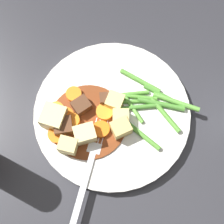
{
  "coord_description": "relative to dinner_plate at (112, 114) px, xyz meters",
  "views": [
    {
      "loc": [
        0.03,
        0.18,
        0.55
      ],
      "look_at": [
        0.0,
        0.0,
        0.02
      ],
      "focal_mm": 53.15,
      "sensor_mm": 36.0,
      "label": 1
    }
  ],
  "objects": [
    {
      "name": "ground_plane",
      "position": [
        0.0,
        0.0,
        -0.01
      ],
      "size": [
        3.0,
        3.0,
        0.0
      ],
      "primitive_type": "plane",
      "color": "#2D2D33"
    },
    {
      "name": "dinner_plate",
      "position": [
        0.0,
        0.0,
        0.0
      ],
      "size": [
        0.27,
        0.27,
        0.02
      ],
      "primitive_type": "cylinder",
      "color": "white",
      "rests_on": "ground_plane"
    },
    {
      "name": "stew_sauce",
      "position": [
        0.04,
        0.01,
        0.01
      ],
      "size": [
        0.13,
        0.13,
        0.0
      ],
      "primitive_type": "cylinder",
      "color": "brown",
      "rests_on": "dinner_plate"
    },
    {
      "name": "carrot_slice_0",
      "position": [
        0.01,
        -0.0,
        0.01
      ],
      "size": [
        0.04,
        0.04,
        0.01
      ],
      "primitive_type": "cylinder",
      "rotation": [
        0.0,
        0.0,
        0.54
      ],
      "color": "orange",
      "rests_on": "dinner_plate"
    },
    {
      "name": "carrot_slice_1",
      "position": [
        0.08,
        -0.0,
        0.02
      ],
      "size": [
        0.05,
        0.05,
        0.01
      ],
      "primitive_type": "cylinder",
      "rotation": [
        0.0,
        0.0,
        0.71
      ],
      "color": "orange",
      "rests_on": "dinner_plate"
    },
    {
      "name": "carrot_slice_2",
      "position": [
        0.07,
        0.01,
        0.02
      ],
      "size": [
        0.03,
        0.03,
        0.01
      ],
      "primitive_type": "cylinder",
      "rotation": [
        0.0,
        0.0,
        5.98
      ],
      "color": "orange",
      "rests_on": "dinner_plate"
    },
    {
      "name": "carrot_slice_3",
      "position": [
        0.06,
        -0.04,
        0.01
      ],
      "size": [
        0.03,
        0.03,
        0.01
      ],
      "primitive_type": "cylinder",
      "rotation": [
        0.0,
        0.0,
        3.07
      ],
      "color": "orange",
      "rests_on": "dinner_plate"
    },
    {
      "name": "carrot_slice_4",
      "position": [
        0.09,
        -0.02,
        0.02
      ],
      "size": [
        0.03,
        0.03,
        0.01
      ],
      "primitive_type": "cylinder",
      "rotation": [
        0.0,
        0.0,
        2.89
      ],
      "color": "orange",
      "rests_on": "dinner_plate"
    },
    {
      "name": "carrot_slice_5",
      "position": [
        0.1,
        0.03,
        0.01
      ],
      "size": [
        0.04,
        0.04,
        0.01
      ],
      "primitive_type": "cylinder",
      "rotation": [
        0.0,
        0.0,
        0.72
      ],
      "color": "orange",
      "rests_on": "dinner_plate"
    },
    {
      "name": "carrot_slice_6",
      "position": [
        0.02,
        0.03,
        0.01
      ],
      "size": [
        0.04,
        0.04,
        0.01
      ],
      "primitive_type": "cylinder",
      "rotation": [
        0.0,
        0.0,
        5.03
      ],
      "color": "orange",
      "rests_on": "dinner_plate"
    },
    {
      "name": "potato_chunk_0",
      "position": [
        0.08,
        0.05,
        0.02
      ],
      "size": [
        0.04,
        0.03,
        0.03
      ],
      "primitive_type": "cube",
      "rotation": [
        0.0,
        0.0,
        1.17
      ],
      "color": "#E5CC7A",
      "rests_on": "dinner_plate"
    },
    {
      "name": "potato_chunk_1",
      "position": [
        0.1,
        0.0,
        0.02
      ],
      "size": [
        0.05,
        0.05,
        0.03
      ],
      "primitive_type": "cube",
      "rotation": [
        0.0,
        0.0,
        4.25
      ],
      "color": "#EAD68C",
      "rests_on": "dinner_plate"
    },
    {
      "name": "potato_chunk_2",
      "position": [
        0.05,
        0.04,
        0.02
      ],
      "size": [
        0.04,
        0.03,
        0.03
      ],
      "primitive_type": "cube",
      "rotation": [
        0.0,
        0.0,
        3.27
      ],
      "color": "#EAD68C",
      "rests_on": "dinner_plate"
    },
    {
      "name": "potato_chunk_3",
      "position": [
        -0.01,
        -0.01,
        0.02
      ],
      "size": [
        0.04,
        0.04,
        0.02
      ],
      "primitive_type": "cube",
      "rotation": [
        0.0,
        0.0,
        4.19
      ],
      "color": "#E5CC7A",
      "rests_on": "dinner_plate"
    },
    {
      "name": "potato_chunk_4",
      "position": [
        -0.01,
        0.02,
        0.02
      ],
      "size": [
        0.03,
        0.03,
        0.02
      ],
      "primitive_type": "cube",
      "rotation": [
        0.0,
        0.0,
        4.55
      ],
      "color": "#E5CC7A",
      "rests_on": "dinner_plate"
    },
    {
      "name": "potato_chunk_5",
      "position": [
        -0.01,
        0.03,
        0.02
      ],
      "size": [
        0.04,
        0.03,
        0.03
      ],
      "primitive_type": "cube",
      "rotation": [
        0.0,
        0.0,
        0.29
      ],
      "color": "#DBBC6B",
      "rests_on": "dinner_plate"
    },
    {
      "name": "meat_chunk_0",
      "position": [
        0.05,
        -0.02,
        0.02
      ],
      "size": [
        0.04,
        0.04,
        0.02
      ],
      "primitive_type": "cube",
      "rotation": [
        0.0,
        0.0,
        5.18
      ],
      "color": "#56331E",
      "rests_on": "dinner_plate"
    },
    {
      "name": "meat_chunk_1",
      "position": [
        0.08,
        0.02,
        0.02
      ],
      "size": [
        0.03,
        0.03,
        0.02
      ],
      "primitive_type": "cube",
      "rotation": [
        0.0,
        0.0,
        3.14
      ],
      "color": "#56331E",
      "rests_on": "dinner_plate"
    },
    {
      "name": "meat_chunk_2",
      "position": [
        0.01,
        -0.02,
        0.02
      ],
      "size": [
        0.02,
        0.02,
        0.02
      ],
      "primitive_type": "cube",
      "rotation": [
        0.0,
        0.0,
        1.51
      ],
      "color": "#56331E",
      "rests_on": "dinner_plate"
    },
    {
      "name": "green_bean_0",
      "position": [
        -0.02,
        0.01,
        0.01
      ],
      "size": [
        0.04,
        0.06,
        0.01
      ],
      "primitive_type": "cylinder",
      "rotation": [
        0.0,
        1.57,
        2.22
      ],
      "color": "#4C8E33",
      "rests_on": "dinner_plate"
    },
    {
      "name": "green_bean_1",
      "position": [
        -0.04,
        0.04,
        0.01
      ],
      "size": [
        0.06,
        0.07,
        0.01
      ],
      "primitive_type": "cylinder",
      "rotation": [
        0.0,
        1.57,
        2.29
      ],
      "color": "#599E38",
      "rests_on": "dinner_plate"
    },
    {
      "name": "green_bean_2",
      "position": [
        -0.03,
        -0.03,
        0.01
      ],
      "size": [
        0.08,
        0.01,
        0.01
      ],
      "primitive_type": "cylinder",
      "rotation": [
        0.0,
        1.57,
        3.1
      ],
      "color": "#599E38",
      "rests_on": "dinner_plate"
    },
    {
      "name": "green_bean_3",
      "position": [
        -0.05,
        0.0,
        0.01
      ],
      "size": [
        0.08,
        0.01,
        0.01
      ],
      "primitive_type": "cylinder",
      "rotation": [
        0.0,
        1.57,
        3.09
      ],
      "color": "#4C8E33",
      "rests_on": "dinner_plate"
    },
    {
      "name": "green_bean_4",
      "position": [
        -0.03,
        -0.01,
        0.01
      ],
      "size": [
        0.06,
        0.01,
        0.01
      ],
      "primitive_type": "cylinder",
      "rotation": [
        0.0,
        1.57,
        3.04
      ],
      "color": "#599E38",
      "rests_on": "dinner_plate"
    },
    {
      "name": "green_bean_5",
      "position": [
        -0.04,
        -0.0,
        0.01
      ],
      "size": [
        0.03,
        0.06,
        0.01
      ],
      "primitive_type": "cylinder",
      "rotation": [
        0.0,
        1.57,
        1.98
      ],
      "color": "#66AD42",
      "rests_on": "dinner_plate"
    },
    {
      "name": "green_bean_6",
      "position": [
        -0.09,
        -0.01,
        0.01
      ],
      "size": [
        0.06,
        0.05,
        0.01
      ],
      "primitive_type": "cylinder",
      "rotation": [
        0.0,
        1.57,
        2.47
      ],
      "color": "#4C8E33",
      "rests_on": "dinner_plate"
    },
    {
      "name": "green_bean_7",
      "position": [
        -0.08,
        0.0,
        0.01
      ],
      "size": [
        0.08,
        0.04,
        0.01
      ],
      "primitive_type": "cylinder",
      "rotation": [
        0.0,
        1.57,
        2.77
      ],
      "color": "#4C8E33",
      "rests_on": "dinner_plate"
    },
    {
      "name": "green_bean_8",
      "position": [
        -0.06,
        -0.05,
        0.01
      ],
      "size": [
        0.07,
        0.06,
        0.01
      ],
      "primitive_type": "cylinder",
      "rotation": [
        0.0,
        1.57,
        2.45
      ],
      "color": "#599E38",
      "rests_on": "dinner_plate"
    },
    {
      "name": "green_bean_9",
      "position": [
        -0.09,
        0.02,
        0.01
      ],
      "size": [
        0.04,
        0.07,
        0.01
      ],
      "primitive_type": "cylinder",
      "rotation": [
        0.0,
        1.57,
        2.07
      ],
      "color": "#599E38",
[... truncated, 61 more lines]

